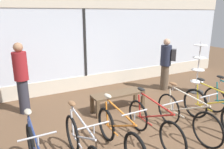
{
  "coord_description": "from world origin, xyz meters",
  "views": [
    {
      "loc": [
        -2.52,
        -3.35,
        2.47
      ],
      "look_at": [
        0.0,
        1.37,
        0.95
      ],
      "focal_mm": 35.0,
      "sensor_mm": 36.0,
      "label": 1
    }
  ],
  "objects_px": {
    "customer_near_rack": "(166,63)",
    "customer_by_window": "(21,77)",
    "accessory_rack": "(198,72)",
    "bicycle_center_right": "(186,116)",
    "display_bench": "(118,96)",
    "bicycle_left": "(82,147)",
    "bicycle_right": "(214,110)",
    "bicycle_center_left": "(119,135)",
    "bicycle_center": "(153,124)"
  },
  "relations": [
    {
      "from": "bicycle_left",
      "to": "accessory_rack",
      "type": "distance_m",
      "value": 4.81
    },
    {
      "from": "bicycle_left",
      "to": "customer_near_rack",
      "type": "bearing_deg",
      "value": 31.72
    },
    {
      "from": "bicycle_left",
      "to": "accessory_rack",
      "type": "relative_size",
      "value": 1.1
    },
    {
      "from": "bicycle_center_right",
      "to": "display_bench",
      "type": "bearing_deg",
      "value": 111.83
    },
    {
      "from": "accessory_rack",
      "to": "bicycle_left",
      "type": "bearing_deg",
      "value": -159.68
    },
    {
      "from": "customer_near_rack",
      "to": "accessory_rack",
      "type": "bearing_deg",
      "value": -41.78
    },
    {
      "from": "bicycle_left",
      "to": "bicycle_right",
      "type": "distance_m",
      "value": 3.04
    },
    {
      "from": "bicycle_center_left",
      "to": "customer_near_rack",
      "type": "distance_m",
      "value": 3.84
    },
    {
      "from": "bicycle_center_left",
      "to": "customer_by_window",
      "type": "bearing_deg",
      "value": 116.24
    },
    {
      "from": "bicycle_center_right",
      "to": "customer_near_rack",
      "type": "height_order",
      "value": "customer_near_rack"
    },
    {
      "from": "accessory_rack",
      "to": "display_bench",
      "type": "xyz_separation_m",
      "value": [
        -2.9,
        -0.01,
        -0.28
      ]
    },
    {
      "from": "bicycle_center_right",
      "to": "bicycle_right",
      "type": "height_order",
      "value": "bicycle_right"
    },
    {
      "from": "bicycle_left",
      "to": "display_bench",
      "type": "relative_size",
      "value": 1.27
    },
    {
      "from": "bicycle_center",
      "to": "display_bench",
      "type": "height_order",
      "value": "bicycle_center"
    },
    {
      "from": "bicycle_right",
      "to": "accessory_rack",
      "type": "xyz_separation_m",
      "value": [
        1.46,
        1.76,
        0.27
      ]
    },
    {
      "from": "bicycle_left",
      "to": "bicycle_center_right",
      "type": "bearing_deg",
      "value": -0.2
    },
    {
      "from": "display_bench",
      "to": "customer_near_rack",
      "type": "height_order",
      "value": "customer_near_rack"
    },
    {
      "from": "bicycle_left",
      "to": "customer_by_window",
      "type": "distance_m",
      "value": 2.77
    },
    {
      "from": "bicycle_center",
      "to": "bicycle_left",
      "type": "bearing_deg",
      "value": -177.48
    },
    {
      "from": "customer_by_window",
      "to": "display_bench",
      "type": "bearing_deg",
      "value": -24.47
    },
    {
      "from": "customer_by_window",
      "to": "bicycle_center_left",
      "type": "bearing_deg",
      "value": -63.76
    },
    {
      "from": "accessory_rack",
      "to": "bicycle_center_right",
      "type": "bearing_deg",
      "value": -143.1
    },
    {
      "from": "customer_near_rack",
      "to": "customer_by_window",
      "type": "distance_m",
      "value": 4.35
    },
    {
      "from": "accessory_rack",
      "to": "bicycle_center_left",
      "type": "bearing_deg",
      "value": -157.01
    },
    {
      "from": "bicycle_right",
      "to": "accessory_rack",
      "type": "relative_size",
      "value": 1.1
    },
    {
      "from": "bicycle_center_left",
      "to": "accessory_rack",
      "type": "height_order",
      "value": "accessory_rack"
    },
    {
      "from": "bicycle_center_left",
      "to": "customer_near_rack",
      "type": "height_order",
      "value": "customer_near_rack"
    },
    {
      "from": "bicycle_right",
      "to": "bicycle_center_left",
      "type": "bearing_deg",
      "value": 176.34
    },
    {
      "from": "customer_near_rack",
      "to": "customer_by_window",
      "type": "bearing_deg",
      "value": 175.78
    },
    {
      "from": "accessory_rack",
      "to": "customer_by_window",
      "type": "xyz_separation_m",
      "value": [
        -5.07,
        0.98,
        0.28
      ]
    },
    {
      "from": "bicycle_right",
      "to": "customer_by_window",
      "type": "bearing_deg",
      "value": 142.79
    },
    {
      "from": "bicycle_right",
      "to": "customer_near_rack",
      "type": "bearing_deg",
      "value": 73.29
    },
    {
      "from": "bicycle_left",
      "to": "bicycle_right",
      "type": "xyz_separation_m",
      "value": [
        3.04,
        -0.09,
        0.01
      ]
    },
    {
      "from": "bicycle_left",
      "to": "customer_near_rack",
      "type": "distance_m",
      "value": 4.46
    },
    {
      "from": "bicycle_left",
      "to": "display_bench",
      "type": "distance_m",
      "value": 2.31
    },
    {
      "from": "bicycle_center",
      "to": "customer_by_window",
      "type": "distance_m",
      "value": 3.34
    },
    {
      "from": "bicycle_center_right",
      "to": "accessory_rack",
      "type": "height_order",
      "value": "accessory_rack"
    },
    {
      "from": "accessory_rack",
      "to": "customer_near_rack",
      "type": "distance_m",
      "value": 1.02
    },
    {
      "from": "bicycle_center_left",
      "to": "customer_by_window",
      "type": "distance_m",
      "value": 2.94
    },
    {
      "from": "customer_near_rack",
      "to": "bicycle_right",
      "type": "bearing_deg",
      "value": -106.71
    },
    {
      "from": "customer_near_rack",
      "to": "bicycle_center",
      "type": "bearing_deg",
      "value": -135.3
    },
    {
      "from": "bicycle_center",
      "to": "customer_near_rack",
      "type": "height_order",
      "value": "customer_near_rack"
    },
    {
      "from": "bicycle_center_left",
      "to": "bicycle_center_right",
      "type": "relative_size",
      "value": 0.97
    },
    {
      "from": "customer_near_rack",
      "to": "customer_by_window",
      "type": "height_order",
      "value": "customer_by_window"
    },
    {
      "from": "bicycle_center_right",
      "to": "customer_near_rack",
      "type": "bearing_deg",
      "value": 57.4
    },
    {
      "from": "bicycle_right",
      "to": "customer_near_rack",
      "type": "height_order",
      "value": "customer_near_rack"
    },
    {
      "from": "bicycle_center_right",
      "to": "accessory_rack",
      "type": "xyz_separation_m",
      "value": [
        2.23,
        1.68,
        0.27
      ]
    },
    {
      "from": "bicycle_right",
      "to": "bicycle_center_right",
      "type": "bearing_deg",
      "value": 173.78
    },
    {
      "from": "bicycle_center_right",
      "to": "bicycle_center_left",
      "type": "bearing_deg",
      "value": 177.6
    },
    {
      "from": "bicycle_left",
      "to": "accessory_rack",
      "type": "bearing_deg",
      "value": 20.32
    }
  ]
}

